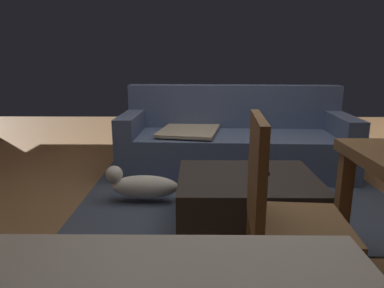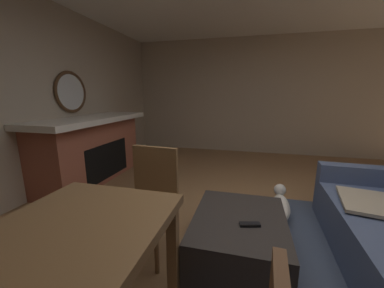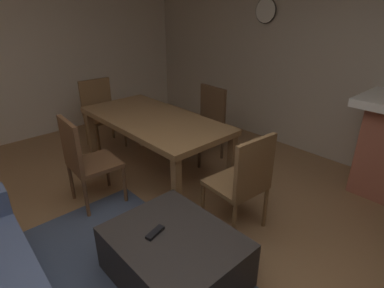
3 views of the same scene
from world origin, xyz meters
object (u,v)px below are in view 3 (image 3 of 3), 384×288
dining_table (154,124)px  dining_chair_north (85,158)px  dining_chair_west (244,179)px  tv_remote (155,232)px  wall_clock (266,11)px  ottoman_coffee_table (175,257)px  dining_chair_east (100,109)px  dining_chair_south (206,119)px

dining_table → dining_chair_north: size_ratio=1.92×
dining_chair_west → dining_chair_north: bearing=32.4°
tv_remote → dining_chair_west: size_ratio=0.17×
tv_remote → dining_chair_north: 1.21m
wall_clock → ottoman_coffee_table: bearing=115.6°
ottoman_coffee_table → dining_chair_west: 0.86m
dining_chair_west → wall_clock: 2.64m
tv_remote → dining_chair_north: (1.21, -0.05, 0.12)m
dining_chair_west → dining_chair_east: size_ratio=1.00×
dining_table → ottoman_coffee_table: bearing=148.7°
tv_remote → ottoman_coffee_table: bearing=-157.2°
wall_clock → dining_chair_west: bearing=123.6°
ottoman_coffee_table → tv_remote: size_ratio=5.89×
ottoman_coffee_table → wall_clock: wall_clock is taller
tv_remote → dining_chair_north: dining_chair_north is taller
tv_remote → dining_chair_south: 2.09m
dining_chair_south → dining_chair_west: (-1.28, 0.83, 0.00)m
dining_table → dining_chair_west: bearing=179.7°
dining_chair_south → dining_chair_east: 1.53m
dining_chair_west → dining_chair_east: 2.57m
dining_chair_east → wall_clock: size_ratio=2.81×
tv_remote → dining_chair_west: dining_chair_west is taller
dining_table → dining_chair_north: bearing=89.6°
dining_table → dining_chair_south: bearing=-90.3°
ottoman_coffee_table → dining_chair_south: bearing=-51.2°
tv_remote → wall_clock: 3.35m
dining_chair_east → dining_table: bearing=179.7°
dining_chair_west → dining_chair_east: (2.57, -0.01, 0.00)m
ottoman_coffee_table → dining_chair_north: size_ratio=1.01×
dining_table → dining_chair_east: dining_chair_east is taller
ottoman_coffee_table → dining_chair_west: (0.02, -0.79, 0.33)m
dining_chair_west → wall_clock: (1.28, -1.93, 1.27)m
dining_table → dining_chair_east: bearing=-0.3°
dining_table → wall_clock: size_ratio=5.39×
dining_chair_south → ottoman_coffee_table: bearing=128.8°
dining_chair_east → tv_remote: bearing=160.4°
dining_chair_west → dining_chair_north: (1.29, 0.82, 0.00)m
dining_chair_west → ottoman_coffee_table: bearing=91.7°
ottoman_coffee_table → dining_chair_north: 1.35m
dining_chair_east → wall_clock: 2.63m
dining_chair_south → dining_chair_north: (0.01, 1.65, 0.00)m
dining_chair_west → dining_chair_east: bearing=-0.3°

